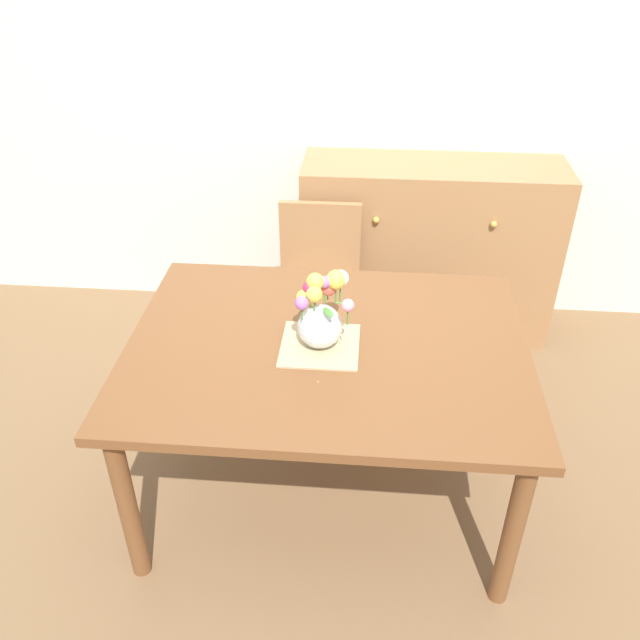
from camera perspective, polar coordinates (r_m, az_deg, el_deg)
ground_plane at (r=3.02m, az=0.54°, el=-14.02°), size 12.00×12.00×0.00m
back_wall at (r=3.72m, az=2.68°, el=20.80°), size 7.00×0.10×2.80m
dining_table at (r=2.55m, az=0.63°, el=-3.64°), size 1.53×1.15×0.77m
chair_far at (r=3.41m, az=-0.14°, el=3.60°), size 0.42×0.42×0.90m
dresser at (r=3.79m, az=9.30°, el=6.08°), size 1.40×0.47×1.00m
placemat at (r=2.49m, az=0.00°, el=-2.22°), size 0.29×0.29×0.01m
flower_vase at (r=2.42m, az=0.09°, el=0.57°), size 0.22×0.22×0.29m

